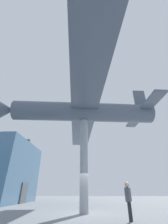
{
  "coord_description": "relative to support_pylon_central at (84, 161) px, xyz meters",
  "views": [
    {
      "loc": [
        -11.98,
        -0.52,
        1.36
      ],
      "look_at": [
        0.0,
        0.0,
        7.7
      ],
      "focal_mm": 24.0,
      "sensor_mm": 36.0,
      "label": 1
    }
  ],
  "objects": [
    {
      "name": "support_pylon_central",
      "position": [
        0.0,
        0.0,
        0.0
      ],
      "size": [
        0.62,
        0.62,
        6.85
      ],
      "color": "#999EA3",
      "rests_on": "ground_plane"
    },
    {
      "name": "suspended_airplane",
      "position": [
        -0.02,
        0.18,
        4.29
      ],
      "size": [
        21.54,
        14.04,
        3.39
      ],
      "rotation": [
        0.0,
        0.0,
        0.1
      ],
      "color": "#4C5666",
      "rests_on": "support_pylon_central"
    },
    {
      "name": "visitor_person",
      "position": [
        -2.75,
        -2.48,
        -2.38
      ],
      "size": [
        0.46,
        0.38,
        1.79
      ],
      "rotation": [
        0.0,
        0.0,
        5.78
      ],
      "color": "#232328",
      "rests_on": "ground_plane"
    },
    {
      "name": "plaza_bench",
      "position": [
        4.05,
        0.1,
        -2.99
      ],
      "size": [
        1.54,
        0.7,
        0.5
      ],
      "rotation": [
        0.0,
        0.0,
        0.21
      ],
      "color": "#4C4C51",
      "rests_on": "ground_plane"
    },
    {
      "name": "ground_plane",
      "position": [
        0.0,
        0.0,
        -3.42
      ],
      "size": [
        80.0,
        80.0,
        0.0
      ],
      "primitive_type": "plane",
      "color": "gray"
    }
  ]
}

